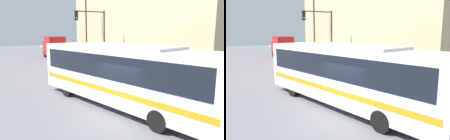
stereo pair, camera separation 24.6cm
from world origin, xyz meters
TOP-DOWN VIEW (x-y plane):
  - ground_plane at (0.00, 0.00)m, footprint 120.00×120.00m
  - sidewalk at (5.95, 20.00)m, footprint 2.89×70.00m
  - building_facade at (10.39, 15.16)m, footprint 6.00×28.33m
  - city_bus at (0.99, 1.44)m, footprint 5.60×11.78m
  - delivery_truck at (2.37, 25.13)m, footprint 2.25×6.56m
  - fire_hydrant at (5.10, 4.80)m, footprint 0.22×0.30m
  - traffic_light_pole at (4.20, 12.88)m, footprint 3.28×0.35m
  - parking_meter at (5.10, 8.70)m, footprint 0.14×0.14m
  - street_lamp at (4.95, 18.71)m, footprint 3.16×0.28m
  - pedestrian_near_corner at (6.66, 5.76)m, footprint 0.34×0.34m

SIDE VIEW (x-z plane):
  - ground_plane at x=0.00m, z-range 0.00..0.00m
  - sidewalk at x=5.95m, z-range 0.00..0.16m
  - fire_hydrant at x=5.10m, z-range 0.16..0.92m
  - pedestrian_near_corner at x=6.66m, z-range 0.16..1.74m
  - parking_meter at x=5.10m, z-range 0.40..1.80m
  - delivery_truck at x=2.37m, z-range 0.13..3.41m
  - city_bus at x=0.99m, z-range 0.24..3.55m
  - traffic_light_pole at x=4.20m, z-range 1.22..7.18m
  - street_lamp at x=4.95m, z-range 0.93..9.20m
  - building_facade at x=10.39m, z-range 0.00..12.17m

